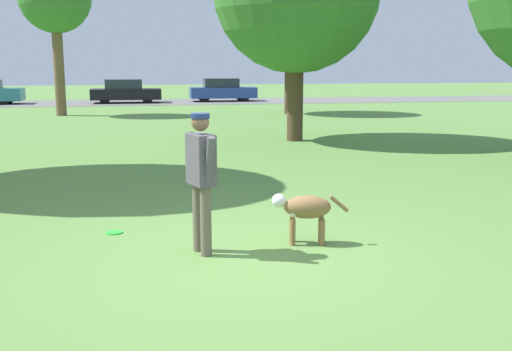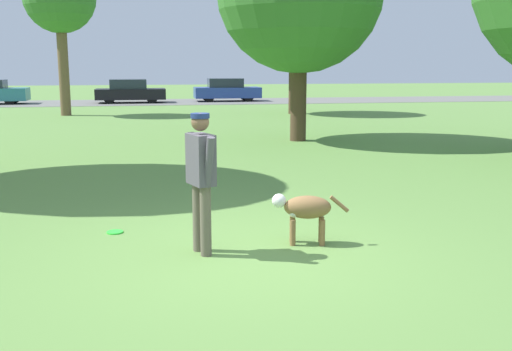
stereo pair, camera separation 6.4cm
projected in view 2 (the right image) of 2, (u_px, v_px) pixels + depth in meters
ground_plane at (241, 256)px, 6.99m from camera, size 120.00×120.00×0.00m
far_road_strip at (163, 102)px, 35.31m from camera, size 120.00×6.00×0.01m
person at (201, 172)px, 6.92m from camera, size 0.34×0.65×1.66m
dog at (304, 209)px, 7.39m from camera, size 0.96×0.40×0.63m
frisbee at (115, 232)px, 7.95m from camera, size 0.22×0.22×0.02m
tree_far_right at (294, 24)px, 26.35m from camera, size 4.03×4.03×5.98m
parked_car_black at (130, 91)px, 34.51m from camera, size 3.96×1.87×1.35m
parked_car_blue at (227, 90)px, 36.01m from camera, size 3.95×1.72×1.37m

